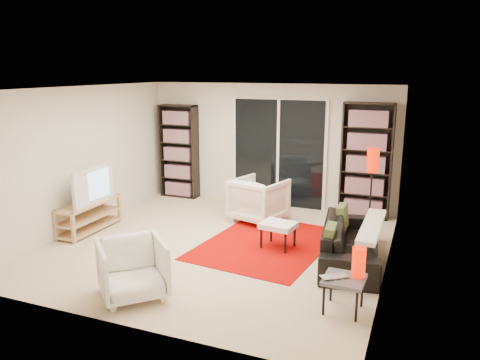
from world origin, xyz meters
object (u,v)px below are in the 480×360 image
Objects in this scene: tv_stand at (89,216)px; ottoman at (278,226)px; armchair_back at (259,200)px; bookshelf_left at (179,151)px; side_table at (344,282)px; sofa at (351,242)px; bookshelf_right at (366,161)px; floor_lamp at (372,169)px; armchair_front at (132,269)px.

tv_stand is 2.24× the size of ottoman.
armchair_back is at bearing 32.24° from tv_stand.
bookshelf_left reaches higher than side_table.
ottoman is at bearing 77.56° from sofa.
ottoman is (2.85, -2.08, -0.63)m from bookshelf_left.
sofa is (4.30, 0.34, 0.02)m from tv_stand.
side_table is at bearing 141.47° from armchair_back.
bookshelf_left is 1.00× the size of sofa.
bookshelf_right is at bearing -135.60° from armchair_back.
armchair_back is at bearing 48.69° from sofa.
ottoman is at bearing 128.76° from side_table.
floor_lamp is (-0.05, 2.75, 0.75)m from side_table.
bookshelf_right is 2.42m from ottoman.
bookshelf_left is at bearing 53.74° from sofa.
side_table is (0.14, -1.46, 0.07)m from sofa.
side_table is (1.25, -1.56, 0.01)m from ottoman.
sofa reaches higher than side_table.
sofa is 1.52m from floor_lamp.
tv_stand reaches higher than ottoman.
armchair_front is at bearing -125.23° from floor_lamp.
armchair_front reaches higher than side_table.
armchair_back is 2.05m from floor_lamp.
tv_stand is 1.47× the size of armchair_back.
armchair_back is at bearing 122.28° from ottoman.
bookshelf_right is at bearing 64.26° from ottoman.
armchair_front reaches higher than ottoman.
side_table is at bearing -89.04° from floor_lamp.
armchair_front is at bearing -40.07° from tv_stand.
bookshelf_right is at bearing -0.00° from bookshelf_left.
bookshelf_left is at bearing 167.49° from floor_lamp.
bookshelf_right is 0.92m from floor_lamp.
armchair_front is at bearing -116.94° from bookshelf_right.
tv_stand is at bearing -149.02° from bookshelf_right.
bookshelf_right reaches higher than bookshelf_left.
armchair_back is 1.33m from ottoman.
side_table is (0.25, -3.64, -0.70)m from bookshelf_right.
armchair_front is (-2.15, -4.23, -0.70)m from bookshelf_right.
bookshelf_right is (3.85, -0.00, 0.07)m from bookshelf_left.
side_table is at bearing -41.64° from bookshelf_left.
ottoman is at bearing 16.49° from armchair_front.
tv_stand is 4.58m from side_table.
armchair_front is 2.47m from side_table.
bookshelf_left is 1.36× the size of floor_lamp.
tv_stand is at bearing -159.80° from floor_lamp.
armchair_back is 0.60× the size of floor_lamp.
tv_stand is (-0.34, -2.52, -0.71)m from bookshelf_left.
armchair_back reaches higher than armchair_front.
ottoman is 2.00m from side_table.
bookshelf_left is 2.64m from tv_stand.
tv_stand is at bearing 94.50° from armchair_front.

